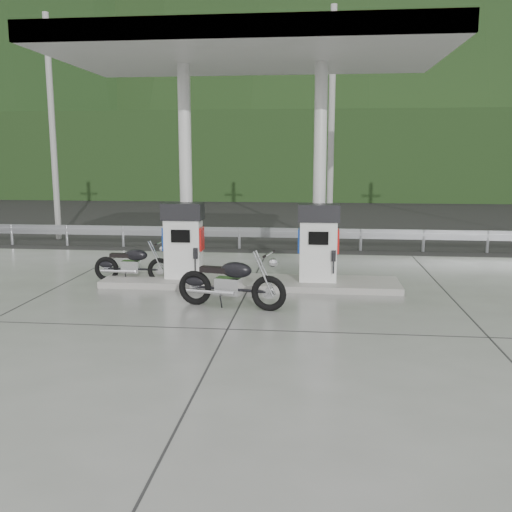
# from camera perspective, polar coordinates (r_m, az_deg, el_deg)

# --- Properties ---
(ground) EXTENTS (160.00, 160.00, 0.00)m
(ground) POSITION_cam_1_polar(r_m,az_deg,el_deg) (11.20, -2.08, -5.91)
(ground) COLOR black
(ground) RESTS_ON ground
(forecourt_apron) EXTENTS (18.00, 14.00, 0.02)m
(forecourt_apron) POSITION_cam_1_polar(r_m,az_deg,el_deg) (11.20, -2.08, -5.86)
(forecourt_apron) COLOR slate
(forecourt_apron) RESTS_ON ground
(pump_island) EXTENTS (7.00, 1.40, 0.15)m
(pump_island) POSITION_cam_1_polar(r_m,az_deg,el_deg) (13.58, -0.59, -2.64)
(pump_island) COLOR gray
(pump_island) RESTS_ON forecourt_apron
(gas_pump_left) EXTENTS (0.95, 0.55, 1.80)m
(gas_pump_left) POSITION_cam_1_polar(r_m,az_deg,el_deg) (13.67, -7.28, 1.53)
(gas_pump_left) COLOR silver
(gas_pump_left) RESTS_ON pump_island
(gas_pump_right) EXTENTS (0.95, 0.55, 1.80)m
(gas_pump_right) POSITION_cam_1_polar(r_m,az_deg,el_deg) (13.31, 6.26, 1.32)
(gas_pump_right) COLOR silver
(gas_pump_right) RESTS_ON pump_island
(canopy_column_left) EXTENTS (0.30, 0.30, 5.00)m
(canopy_column_left) POSITION_cam_1_polar(r_m,az_deg,el_deg) (13.92, -7.04, 8.30)
(canopy_column_left) COLOR silver
(canopy_column_left) RESTS_ON pump_island
(canopy_column_right) EXTENTS (0.30, 0.30, 5.00)m
(canopy_column_right) POSITION_cam_1_polar(r_m,az_deg,el_deg) (13.56, 6.38, 8.27)
(canopy_column_right) COLOR silver
(canopy_column_right) RESTS_ON pump_island
(canopy_roof) EXTENTS (8.50, 5.00, 0.40)m
(canopy_roof) POSITION_cam_1_polar(r_m,az_deg,el_deg) (13.44, -0.64, 19.87)
(canopy_roof) COLOR silver
(canopy_roof) RESTS_ON canopy_column_left
(guardrail) EXTENTS (26.00, 0.16, 1.42)m
(guardrail) POSITION_cam_1_polar(r_m,az_deg,el_deg) (18.87, 1.33, 2.84)
(guardrail) COLOR #97999E
(guardrail) RESTS_ON ground
(road) EXTENTS (60.00, 7.00, 0.01)m
(road) POSITION_cam_1_polar(r_m,az_deg,el_deg) (22.42, 2.06, 2.17)
(road) COLOR black
(road) RESTS_ON ground
(utility_pole_a) EXTENTS (0.22, 0.22, 8.00)m
(utility_pole_a) POSITION_cam_1_polar(r_m,az_deg,el_deg) (22.32, -19.69, 11.85)
(utility_pole_a) COLOR gray
(utility_pole_a) RESTS_ON ground
(utility_pole_b) EXTENTS (0.22, 0.22, 8.00)m
(utility_pole_b) POSITION_cam_1_polar(r_m,az_deg,el_deg) (20.18, 7.54, 12.59)
(utility_pole_b) COLOR gray
(utility_pole_b) RESTS_ON ground
(tree_band) EXTENTS (80.00, 6.00, 6.00)m
(tree_band) POSITION_cam_1_polar(r_m,az_deg,el_deg) (40.69, 3.94, 9.92)
(tree_band) COLOR black
(tree_band) RESTS_ON ground
(forested_hills) EXTENTS (100.00, 40.00, 140.00)m
(forested_hills) POSITION_cam_1_polar(r_m,az_deg,el_deg) (70.74, 4.83, 7.53)
(forested_hills) COLOR black
(forested_hills) RESTS_ON ground
(motorcycle_left) EXTENTS (1.87, 0.66, 0.87)m
(motorcycle_left) POSITION_cam_1_polar(r_m,az_deg,el_deg) (14.20, -12.21, -0.82)
(motorcycle_left) COLOR black
(motorcycle_left) RESTS_ON forecourt_apron
(motorcycle_right) EXTENTS (2.25, 1.11, 1.02)m
(motorcycle_right) POSITION_cam_1_polar(r_m,az_deg,el_deg) (11.55, -2.51, -2.70)
(motorcycle_right) COLOR black
(motorcycle_right) RESTS_ON forecourt_apron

